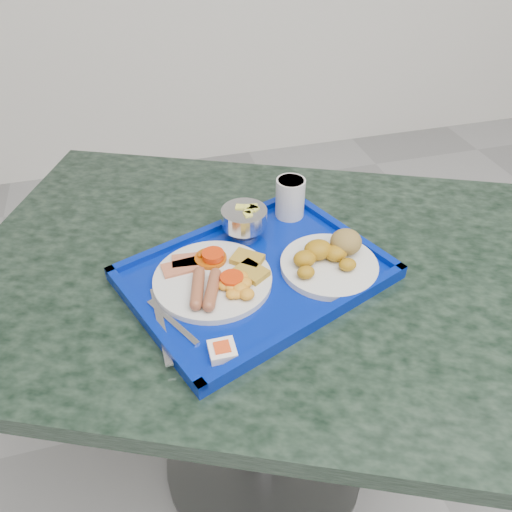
{
  "coord_description": "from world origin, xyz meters",
  "views": [
    {
      "loc": [
        -0.67,
        0.4,
        1.4
      ],
      "look_at": [
        -0.48,
        1.09,
        0.81
      ],
      "focal_mm": 35.0,
      "sensor_mm": 36.0,
      "label": 1
    }
  ],
  "objects_px": {
    "main_plate": "(216,278)",
    "bread_plate": "(330,258)",
    "table": "(267,331)",
    "tray": "(256,275)",
    "juice_cup": "(290,197)",
    "fruit_bowl": "(245,218)"
  },
  "relations": [
    {
      "from": "bread_plate",
      "to": "juice_cup",
      "type": "xyz_separation_m",
      "value": [
        -0.02,
        0.19,
        0.03
      ]
    },
    {
      "from": "main_plate",
      "to": "bread_plate",
      "type": "bearing_deg",
      "value": -2.49
    },
    {
      "from": "tray",
      "to": "main_plate",
      "type": "height_order",
      "value": "main_plate"
    },
    {
      "from": "table",
      "to": "fruit_bowl",
      "type": "height_order",
      "value": "fruit_bowl"
    },
    {
      "from": "tray",
      "to": "juice_cup",
      "type": "bearing_deg",
      "value": 53.75
    },
    {
      "from": "table",
      "to": "bread_plate",
      "type": "bearing_deg",
      "value": -24.28
    },
    {
      "from": "tray",
      "to": "fruit_bowl",
      "type": "bearing_deg",
      "value": 85.7
    },
    {
      "from": "tray",
      "to": "table",
      "type": "bearing_deg",
      "value": 42.61
    },
    {
      "from": "juice_cup",
      "to": "fruit_bowl",
      "type": "bearing_deg",
      "value": -158.0
    },
    {
      "from": "table",
      "to": "fruit_bowl",
      "type": "bearing_deg",
      "value": 104.84
    },
    {
      "from": "tray",
      "to": "juice_cup",
      "type": "distance_m",
      "value": 0.21
    },
    {
      "from": "table",
      "to": "main_plate",
      "type": "bearing_deg",
      "value": -160.41
    },
    {
      "from": "table",
      "to": "juice_cup",
      "type": "bearing_deg",
      "value": 56.8
    },
    {
      "from": "tray",
      "to": "main_plate",
      "type": "distance_m",
      "value": 0.08
    },
    {
      "from": "bread_plate",
      "to": "juice_cup",
      "type": "distance_m",
      "value": 0.19
    },
    {
      "from": "table",
      "to": "juice_cup",
      "type": "relative_size",
      "value": 16.33
    },
    {
      "from": "bread_plate",
      "to": "juice_cup",
      "type": "relative_size",
      "value": 2.13
    },
    {
      "from": "main_plate",
      "to": "juice_cup",
      "type": "xyz_separation_m",
      "value": [
        0.2,
        0.18,
        0.04
      ]
    },
    {
      "from": "tray",
      "to": "main_plate",
      "type": "xyz_separation_m",
      "value": [
        -0.08,
        -0.01,
        0.02
      ]
    },
    {
      "from": "tray",
      "to": "bread_plate",
      "type": "xyz_separation_m",
      "value": [
        0.14,
        -0.02,
        0.03
      ]
    },
    {
      "from": "main_plate",
      "to": "bread_plate",
      "type": "height_order",
      "value": "bread_plate"
    },
    {
      "from": "table",
      "to": "tray",
      "type": "height_order",
      "value": "tray"
    }
  ]
}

